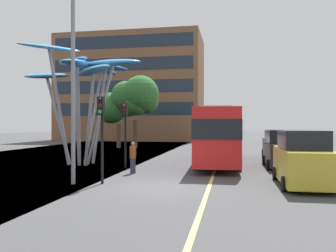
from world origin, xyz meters
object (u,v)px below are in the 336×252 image
object	(u,v)px
pedestrian	(133,158)
traffic_light_kerb_near	(101,121)
leaf_sculpture	(85,71)
street_lamp	(79,59)
car_parked_far	(277,145)
car_parked_mid	(282,150)
red_bus	(217,133)
car_parked_near	(303,160)
traffic_light_kerb_far	(125,121)

from	to	relation	value
pedestrian	traffic_light_kerb_near	bearing A→B (deg)	-97.23
leaf_sculpture	street_lamp	distance (m)	7.29
leaf_sculpture	car_parked_far	xyz separation A→B (m)	(12.73, 6.60, -4.99)
car_parked_mid	red_bus	bearing A→B (deg)	163.97
leaf_sculpture	car_parked_near	distance (m)	14.28
car_parked_far	car_parked_near	bearing A→B (deg)	-92.30
traffic_light_kerb_far	street_lamp	size ratio (longest dim) A/B	0.44
car_parked_near	street_lamp	distance (m)	10.53
car_parked_mid	car_parked_far	distance (m)	5.79
traffic_light_kerb_far	car_parked_mid	world-z (taller)	traffic_light_kerb_far
leaf_sculpture	pedestrian	xyz separation A→B (m)	(4.13, -3.17, -5.16)
red_bus	car_parked_near	distance (m)	8.43
car_parked_mid	street_lamp	world-z (taller)	street_lamp
traffic_light_kerb_near	car_parked_far	xyz separation A→B (m)	(9.03, 13.18, -1.75)
pedestrian	leaf_sculpture	bearing A→B (deg)	142.51
red_bus	traffic_light_kerb_far	bearing A→B (deg)	-150.87
leaf_sculpture	car_parked_near	xyz separation A→B (m)	(12.24, -5.47, -4.90)
traffic_light_kerb_far	car_parked_near	distance (m)	10.38
traffic_light_kerb_near	traffic_light_kerb_far	bearing A→B (deg)	96.97
street_lamp	pedestrian	size ratio (longest dim) A/B	5.25
leaf_sculpture	pedestrian	distance (m)	7.33
car_parked_mid	street_lamp	size ratio (longest dim) A/B	0.50
red_bus	traffic_light_kerb_far	world-z (taller)	traffic_light_kerb_far
traffic_light_kerb_far	street_lamp	xyz separation A→B (m)	(-0.28, -5.71, 2.68)
car_parked_far	pedestrian	size ratio (longest dim) A/B	2.40
traffic_light_kerb_near	car_parked_far	size ratio (longest dim) A/B	0.95
leaf_sculpture	street_lamp	world-z (taller)	street_lamp
traffic_light_kerb_far	car_parked_mid	xyz separation A→B (m)	(9.25, 1.86, -1.73)
red_bus	car_parked_mid	size ratio (longest dim) A/B	2.58
red_bus	leaf_sculpture	xyz separation A→B (m)	(-8.37, -1.95, 3.96)
car_parked_mid	pedestrian	xyz separation A→B (m)	(-8.14, -4.00, -0.22)
traffic_light_kerb_far	car_parked_near	world-z (taller)	traffic_light_kerb_far
car_parked_mid	traffic_light_kerb_near	bearing A→B (deg)	-139.19
traffic_light_kerb_far	pedestrian	distance (m)	3.10
traffic_light_kerb_near	car_parked_far	world-z (taller)	traffic_light_kerb_near
traffic_light_kerb_far	street_lamp	bearing A→B (deg)	-92.76
traffic_light_kerb_near	leaf_sculpture	bearing A→B (deg)	119.34
red_bus	car_parked_far	size ratio (longest dim) A/B	2.83
traffic_light_kerb_far	car_parked_near	bearing A→B (deg)	-25.70
car_parked_near	car_parked_far	size ratio (longest dim) A/B	1.14
traffic_light_kerb_far	car_parked_far	bearing A→B (deg)	38.17
traffic_light_kerb_far	pedestrian	bearing A→B (deg)	-62.53
leaf_sculpture	car_parked_far	size ratio (longest dim) A/B	2.19
traffic_light_kerb_near	car_parked_mid	xyz separation A→B (m)	(8.58, 7.41, -1.69)
traffic_light_kerb_near	traffic_light_kerb_far	xyz separation A→B (m)	(-0.68, 5.54, 0.03)
traffic_light_kerb_far	leaf_sculpture	bearing A→B (deg)	161.15
red_bus	leaf_sculpture	bearing A→B (deg)	-166.86
car_parked_mid	leaf_sculpture	bearing A→B (deg)	-176.11
traffic_light_kerb_near	car_parked_far	bearing A→B (deg)	55.57
car_parked_far	street_lamp	distance (m)	17.25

